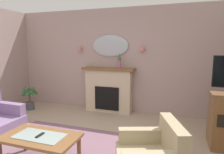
# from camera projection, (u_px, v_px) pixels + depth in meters

# --- Properties ---
(wall_back) EXTENTS (6.88, 0.10, 2.66)m
(wall_back) POSITION_uv_depth(u_px,v_px,m) (121.00, 61.00, 5.14)
(wall_back) COLOR #B29993
(wall_back) RESTS_ON ground
(fireplace) EXTENTS (1.36, 0.36, 1.16)m
(fireplace) POSITION_uv_depth(u_px,v_px,m) (109.00, 90.00, 5.13)
(fireplace) COLOR beige
(fireplace) RESTS_ON ground
(mantel_vase_left) EXTENTS (0.10, 0.10, 0.36)m
(mantel_vase_left) POSITION_uv_depth(u_px,v_px,m) (119.00, 60.00, 4.89)
(mantel_vase_left) COLOR #9E6084
(mantel_vase_left) RESTS_ON fireplace
(wall_mirror) EXTENTS (0.96, 0.06, 0.56)m
(wall_mirror) POSITION_uv_depth(u_px,v_px,m) (110.00, 46.00, 5.09)
(wall_mirror) COLOR #B2BCC6
(wall_sconce_left) EXTENTS (0.14, 0.14, 0.14)m
(wall_sconce_left) POSITION_uv_depth(u_px,v_px,m) (80.00, 48.00, 5.32)
(wall_sconce_left) COLOR #D17066
(wall_sconce_right) EXTENTS (0.14, 0.14, 0.14)m
(wall_sconce_right) POSITION_uv_depth(u_px,v_px,m) (143.00, 48.00, 4.79)
(wall_sconce_right) COLOR #D17066
(coffee_table) EXTENTS (1.10, 0.60, 0.45)m
(coffee_table) POSITION_uv_depth(u_px,v_px,m) (40.00, 140.00, 2.80)
(coffee_table) COLOR brown
(coffee_table) RESTS_ON ground
(tv_remote) EXTENTS (0.04, 0.16, 0.02)m
(tv_remote) POSITION_uv_depth(u_px,v_px,m) (40.00, 135.00, 2.78)
(tv_remote) COLOR black
(tv_remote) RESTS_ON coffee_table
(armchair_by_coffee_table) EXTENTS (1.04, 1.03, 0.71)m
(armchair_by_coffee_table) POSITION_uv_depth(u_px,v_px,m) (154.00, 151.00, 2.63)
(armchair_by_coffee_table) COLOR tan
(armchair_by_coffee_table) RESTS_ON ground
(potted_plant_small_fern) EXTENTS (0.44, 0.45, 0.67)m
(potted_plant_small_fern) POSITION_uv_depth(u_px,v_px,m) (30.00, 96.00, 5.32)
(potted_plant_small_fern) COLOR #474C56
(potted_plant_small_fern) RESTS_ON ground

